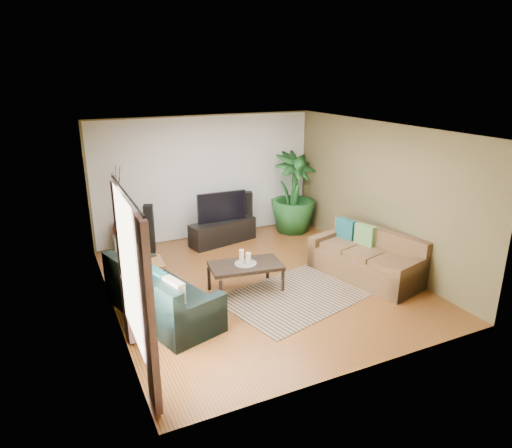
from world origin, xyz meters
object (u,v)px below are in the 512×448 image
sofa_left (162,290)px  pedestal (123,245)px  coffee_table (246,277)px  tv_stand (223,232)px  side_table (147,279)px  sofa_right (366,255)px  speaker_left (150,229)px  television (222,207)px  speaker_right (248,213)px  potted_plant (293,193)px  vase (121,229)px

sofa_left → pedestal: (-0.11, 2.85, -0.24)m
coffee_table → tv_stand: 2.36m
side_table → sofa_right: bearing=-14.8°
speaker_left → pedestal: (-0.53, 0.20, -0.33)m
sofa_left → side_table: sofa_left is taller
television → speaker_right: bearing=21.7°
potted_plant → television: bearing=-179.5°
potted_plant → pedestal: bearing=175.7°
tv_stand → side_table: side_table is taller
sofa_right → speaker_right: speaker_right is taller
side_table → tv_stand: bearing=40.8°
sofa_right → coffee_table: bearing=-115.5°
speaker_right → vase: speaker_right is taller
potted_plant → coffee_table: bearing=-133.7°
sofa_right → side_table: size_ratio=3.40×
sofa_right → side_table: sofa_right is taller
potted_plant → tv_stand: bearing=-178.8°
potted_plant → speaker_left: bearing=178.5°
sofa_left → side_table: 0.79m
sofa_right → speaker_right: bearing=-177.4°
pedestal → speaker_right: bearing=0.0°
sofa_left → television: television is taller
speaker_left → vase: speaker_left is taller
coffee_table → potted_plant: (2.24, 2.35, 0.68)m
sofa_right → side_table: 3.86m
speaker_right → potted_plant: 1.13m
speaker_right → potted_plant: size_ratio=0.54×
sofa_right → speaker_right: size_ratio=2.04×
sofa_left → speaker_right: speaker_right is taller
television → side_table: television is taller
potted_plant → side_table: potted_plant is taller
speaker_right → pedestal: size_ratio=2.72×
sofa_right → side_table: bearing=-119.3°
tv_stand → speaker_left: bearing=162.9°
tv_stand → potted_plant: 1.89m
potted_plant → speaker_right: bearing=164.1°
coffee_table → sofa_left: bearing=-164.0°
sofa_right → vase: (-3.78, 3.06, 0.10)m
coffee_table → speaker_left: 2.67m
television → pedestal: bearing=171.7°
speaker_left → side_table: 1.95m
pedestal → side_table: 2.08m
coffee_table → pedestal: 3.08m
television → speaker_left: (-1.55, 0.10, -0.31)m
sofa_left → sofa_right: same height
pedestal → side_table: bearing=-88.7°
potted_plant → pedestal: 3.92m
sofa_left → potted_plant: size_ratio=1.12×
television → speaker_right: size_ratio=1.10×
sofa_right → vase: bearing=-143.5°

